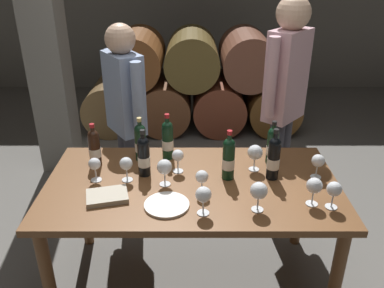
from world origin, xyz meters
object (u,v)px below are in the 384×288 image
object	(u,v)px
wine_bottle_4	(141,142)
wine_glass_5	(126,164)
wine_bottle_0	(144,156)
wine_bottle_3	(168,139)
wine_glass_0	(314,186)
taster_seated_left	(126,111)
serving_plate	(167,205)
tasting_notebook	(107,196)
wine_bottle_2	(274,158)
wine_glass_8	(334,190)
wine_bottle_6	(94,147)
wine_glass_6	(202,178)
wine_glass_3	(164,167)
wine_glass_9	(255,153)
dining_table	(192,195)
wine_bottle_5	(229,158)
wine_bottle_1	(273,145)
wine_glass_7	(203,195)
wine_glass_4	(178,156)
wine_glass_1	(318,162)
sommelier_presenting	(285,94)
wine_glass_10	(95,165)
wine_glass_2	(259,191)

from	to	relation	value
wine_bottle_4	wine_glass_5	distance (m)	0.27
wine_bottle_0	wine_bottle_3	distance (m)	0.25
wine_glass_0	taster_seated_left	bearing A→B (deg)	139.87
wine_bottle_0	taster_seated_left	xyz separation A→B (m)	(-0.20, 0.63, 0.04)
serving_plate	tasting_notebook	bearing A→B (deg)	167.59
wine_bottle_2	wine_glass_8	distance (m)	0.40
wine_bottle_6	wine_glass_6	xyz separation A→B (m)	(0.65, -0.33, -0.02)
wine_glass_3	wine_glass_5	size ratio (longest dim) A/B	1.07
wine_glass_5	wine_glass_9	bearing A→B (deg)	9.41
dining_table	wine_bottle_5	world-z (taller)	wine_bottle_5
wine_glass_6	taster_seated_left	size ratio (longest dim) A/B	0.09
wine_bottle_1	wine_glass_7	size ratio (longest dim) A/B	1.80
wine_bottle_0	wine_glass_3	world-z (taller)	wine_bottle_0
wine_bottle_6	wine_glass_5	world-z (taller)	wine_bottle_6
wine_glass_4	wine_glass_8	bearing A→B (deg)	-24.76
wine_bottle_1	wine_glass_1	bearing A→B (deg)	-38.70
wine_bottle_1	wine_glass_3	bearing A→B (deg)	-157.78
dining_table	wine_glass_4	xyz separation A→B (m)	(-0.08, 0.13, 0.19)
wine_bottle_2	serving_plate	world-z (taller)	wine_bottle_2
wine_glass_4	serving_plate	bearing A→B (deg)	-97.59
wine_glass_4	taster_seated_left	distance (m)	0.72
wine_glass_6	wine_glass_3	bearing A→B (deg)	155.39
dining_table	sommelier_presenting	world-z (taller)	sommelier_presenting
dining_table	serving_plate	xyz separation A→B (m)	(-0.13, -0.24, 0.10)
wine_glass_0	wine_glass_3	size ratio (longest dim) A/B	0.98
dining_table	wine_glass_10	distance (m)	0.59
wine_bottle_2	wine_bottle_1	bearing A→B (deg)	81.49
wine_bottle_5	wine_glass_1	distance (m)	0.52
wine_glass_0	wine_glass_10	world-z (taller)	wine_glass_0
dining_table	wine_glass_7	xyz separation A→B (m)	(0.06, -0.30, 0.20)
wine_glass_4	wine_glass_5	xyz separation A→B (m)	(-0.29, -0.10, 0.00)
wine_bottle_5	taster_seated_left	distance (m)	0.96
wine_glass_1	wine_glass_7	xyz separation A→B (m)	(-0.68, -0.36, 0.00)
wine_glass_1	wine_bottle_2	bearing A→B (deg)	-178.89
wine_bottle_3	wine_glass_7	xyz separation A→B (m)	(0.21, -0.61, -0.02)
wine_bottle_1	wine_glass_3	xyz separation A→B (m)	(-0.66, -0.27, -0.01)
wine_bottle_4	wine_glass_2	bearing A→B (deg)	-39.94
wine_glass_2	sommelier_presenting	size ratio (longest dim) A/B	0.10
wine_glass_5	taster_seated_left	world-z (taller)	taster_seated_left
wine_glass_1	wine_bottle_4	bearing A→B (deg)	167.93
wine_bottle_3	wine_glass_2	xyz separation A→B (m)	(0.49, -0.58, -0.02)
wine_bottle_1	wine_bottle_3	world-z (taller)	wine_bottle_3
wine_bottle_3	wine_glass_5	bearing A→B (deg)	-128.44
dining_table	wine_bottle_2	size ratio (longest dim) A/B	5.39
wine_glass_2	wine_glass_8	distance (m)	0.39
wine_bottle_0	wine_glass_10	size ratio (longest dim) A/B	2.01
dining_table	wine_bottle_0	world-z (taller)	wine_bottle_0
wine_bottle_4	tasting_notebook	xyz separation A→B (m)	(-0.14, -0.45, -0.11)
wine_bottle_5	wine_glass_7	world-z (taller)	wine_bottle_5
dining_table	wine_bottle_4	world-z (taller)	wine_bottle_4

